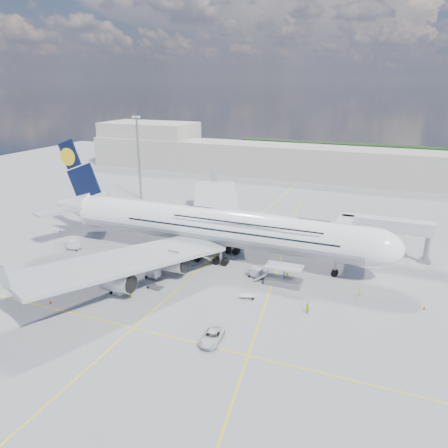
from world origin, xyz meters
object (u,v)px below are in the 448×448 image
at_px(dolly_back, 74,245).
at_px(crew_wing, 113,271).
at_px(dolly_row_a, 133,261).
at_px(cone_nose, 424,308).
at_px(crew_tug, 132,295).
at_px(light_mast, 139,157).
at_px(catering_truck_inner, 202,228).
at_px(cone_wing_left_outer, 227,211).
at_px(baggage_tug, 117,290).
at_px(jet_bridge, 369,228).
at_px(dolly_row_c, 155,287).
at_px(crew_van, 287,277).
at_px(cone_tail, 60,231).
at_px(dolly_nose_near, 256,273).
at_px(dolly_row_b, 153,273).
at_px(crew_nose, 360,293).
at_px(airliner, 214,226).
at_px(cone_wing_right_inner, 117,271).
at_px(cone_wing_right_outer, 51,302).
at_px(crew_loader, 307,308).
at_px(dolly_nose_far, 248,296).
at_px(cargo_loader, 283,278).
at_px(service_van, 212,337).
at_px(catering_truck_outer, 216,199).
at_px(cone_wing_left_inner, 182,234).

bearing_deg(dolly_back, crew_wing, -32.16).
bearing_deg(dolly_row_a, cone_nose, 25.92).
distance_m(crew_wing, crew_tug, 11.48).
xyz_separation_m(light_mast, catering_truck_inner, (32.13, -23.60, -11.39)).
bearing_deg(cone_wing_left_outer, baggage_tug, -89.09).
relative_size(jet_bridge, dolly_row_c, 6.20).
bearing_deg(dolly_row_a, baggage_tug, -43.97).
bearing_deg(crew_van, cone_tail, 70.21).
xyz_separation_m(dolly_nose_near, baggage_tug, (-20.21, -15.54, -0.32)).
distance_m(dolly_row_a, dolly_row_b, 8.83).
bearing_deg(crew_nose, airliner, 120.98).
relative_size(crew_nose, cone_wing_left_outer, 2.64).
relative_size(dolly_row_a, cone_wing_right_inner, 6.94).
relative_size(crew_wing, cone_wing_right_inner, 2.80).
xyz_separation_m(cone_wing_right_inner, cone_wing_right_outer, (-2.69, -14.66, 0.02)).
distance_m(crew_loader, cone_nose, 19.25).
relative_size(baggage_tug, catering_truck_inner, 0.37).
distance_m(light_mast, cone_wing_left_outer, 33.17).
bearing_deg(dolly_row_a, dolly_nose_far, 13.21).
bearing_deg(dolly_back, airliner, 7.86).
distance_m(airliner, cargo_loader, 18.87).
relative_size(cargo_loader, light_mast, 0.33).
relative_size(crew_van, cone_wing_right_outer, 2.98).
distance_m(light_mast, crew_nose, 82.87).
relative_size(cone_wing_right_outer, cone_tail, 1.04).
distance_m(service_van, cone_nose, 35.30).
distance_m(catering_truck_outer, cone_wing_left_outer, 8.22).
bearing_deg(catering_truck_inner, dolly_nose_near, -59.14).
xyz_separation_m(crew_nose, cone_wing_left_inner, (-42.74, 16.57, -0.57)).
relative_size(airliner, crew_loader, 42.30).
bearing_deg(crew_loader, dolly_row_b, -155.36).
bearing_deg(cargo_loader, catering_truck_outer, 126.09).
bearing_deg(dolly_row_a, cone_wing_right_inner, -71.94).
bearing_deg(cone_wing_left_outer, cargo_loader, -55.78).
bearing_deg(cone_nose, baggage_tug, -163.82).
bearing_deg(dolly_nose_near, cone_wing_right_inner, -146.19).
relative_size(airliner, crew_nose, 47.24).
bearing_deg(dolly_nose_far, cone_wing_left_inner, 118.34).
bearing_deg(crew_tug, dolly_back, 126.26).
height_order(airliner, cone_nose, airliner).
bearing_deg(light_mast, cone_wing_left_inner, -42.82).
bearing_deg(dolly_back, cone_nose, -6.34).
height_order(dolly_row_a, dolly_row_b, dolly_row_b).
distance_m(airliner, baggage_tug, 24.31).
xyz_separation_m(dolly_nose_far, cone_wing_left_inner, (-25.08, 23.77, -0.05)).
distance_m(jet_bridge, service_van, 43.82).
bearing_deg(cargo_loader, dolly_back, -179.14).
xyz_separation_m(crew_wing, cone_wing_left_inner, (1.88, 24.72, -0.49)).
relative_size(dolly_nose_far, cone_tail, 5.68).
bearing_deg(baggage_tug, crew_nose, 30.71).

